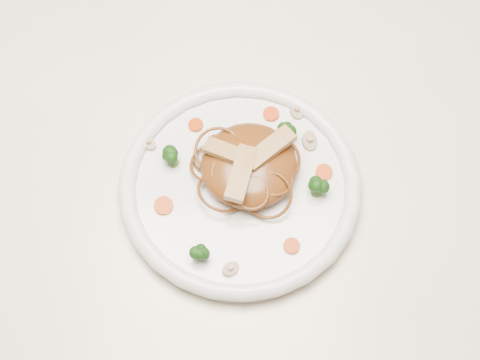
{
  "coord_description": "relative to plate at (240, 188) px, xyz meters",
  "views": [
    {
      "loc": [
        0.03,
        -0.45,
        1.52
      ],
      "look_at": [
        0.05,
        -0.08,
        0.78
      ],
      "focal_mm": 52.8,
      "sensor_mm": 36.0,
      "label": 1
    }
  ],
  "objects": [
    {
      "name": "broccoli_0",
      "position": [
        0.06,
        0.06,
        0.02
      ],
      "size": [
        0.03,
        0.03,
        0.03
      ],
      "primitive_type": null,
      "rotation": [
        0.0,
        0.0,
        0.4
      ],
      "color": "#14410D",
      "rests_on": "plate"
    },
    {
      "name": "carrot_3",
      "position": [
        -0.05,
        0.08,
        0.01
      ],
      "size": [
        0.02,
        0.02,
        0.0
      ],
      "primitive_type": "cylinder",
      "rotation": [
        0.0,
        0.0,
        -0.06
      ],
      "color": "#C93F07",
      "rests_on": "plate"
    },
    {
      "name": "ground",
      "position": [
        -0.05,
        0.08,
        -0.76
      ],
      "size": [
        4.0,
        4.0,
        0.0
      ],
      "primitive_type": "plane",
      "color": "#56341D",
      "rests_on": "ground"
    },
    {
      "name": "broccoli_3",
      "position": [
        0.09,
        -0.01,
        0.02
      ],
      "size": [
        0.04,
        0.04,
        0.03
      ],
      "primitive_type": null,
      "rotation": [
        0.0,
        0.0,
        -0.41
      ],
      "color": "#14410D",
      "rests_on": "plate"
    },
    {
      "name": "table",
      "position": [
        -0.05,
        0.08,
        -0.11
      ],
      "size": [
        1.2,
        0.8,
        0.75
      ],
      "color": "white",
      "rests_on": "ground"
    },
    {
      "name": "plate",
      "position": [
        0.0,
        0.0,
        0.0
      ],
      "size": [
        0.36,
        0.36,
        0.02
      ],
      "primitive_type": "cylinder",
      "rotation": [
        0.0,
        0.0,
        0.34
      ],
      "color": "white",
      "rests_on": "table"
    },
    {
      "name": "mushroom_3",
      "position": [
        0.07,
        0.1,
        0.01
      ],
      "size": [
        0.03,
        0.03,
        0.01
      ],
      "primitive_type": "cylinder",
      "rotation": [
        0.0,
        0.0,
        1.72
      ],
      "color": "#C2AA91",
      "rests_on": "plate"
    },
    {
      "name": "chicken_b",
      "position": [
        -0.01,
        0.02,
        0.05
      ],
      "size": [
        0.06,
        0.04,
        0.01
      ],
      "primitive_type": "cube",
      "rotation": [
        0.0,
        0.0,
        2.66
      ],
      "color": "tan",
      "rests_on": "noodle_mound"
    },
    {
      "name": "noodle_mound",
      "position": [
        0.01,
        0.02,
        0.02
      ],
      "size": [
        0.13,
        0.13,
        0.04
      ],
      "primitive_type": "ellipsoid",
      "rotation": [
        0.0,
        0.0,
        0.14
      ],
      "color": "brown",
      "rests_on": "plate"
    },
    {
      "name": "carrot_1",
      "position": [
        -0.09,
        -0.02,
        0.01
      ],
      "size": [
        0.03,
        0.03,
        0.0
      ],
      "primitive_type": "cylinder",
      "rotation": [
        0.0,
        0.0,
        0.41
      ],
      "color": "#C93F07",
      "rests_on": "plate"
    },
    {
      "name": "chicken_c",
      "position": [
        0.0,
        -0.0,
        0.05
      ],
      "size": [
        0.04,
        0.07,
        0.01
      ],
      "primitive_type": "cube",
      "rotation": [
        0.0,
        0.0,
        4.42
      ],
      "color": "tan",
      "rests_on": "noodle_mound"
    },
    {
      "name": "carrot_4",
      "position": [
        0.06,
        -0.08,
        0.01
      ],
      "size": [
        0.02,
        0.02,
        0.0
      ],
      "primitive_type": "cylinder",
      "rotation": [
        0.0,
        0.0,
        -0.24
      ],
      "color": "#C93F07",
      "rests_on": "plate"
    },
    {
      "name": "carrot_0",
      "position": [
        0.04,
        0.1,
        0.01
      ],
      "size": [
        0.02,
        0.02,
        0.0
      ],
      "primitive_type": "cylinder",
      "rotation": [
        0.0,
        0.0,
        0.17
      ],
      "color": "#C93F07",
      "rests_on": "plate"
    },
    {
      "name": "broccoli_1",
      "position": [
        -0.08,
        0.03,
        0.02
      ],
      "size": [
        0.03,
        0.03,
        0.03
      ],
      "primitive_type": null,
      "rotation": [
        0.0,
        0.0,
        0.27
      ],
      "color": "#14410D",
      "rests_on": "plate"
    },
    {
      "name": "carrot_2",
      "position": [
        0.1,
        0.01,
        0.01
      ],
      "size": [
        0.03,
        0.03,
        0.0
      ],
      "primitive_type": "cylinder",
      "rotation": [
        0.0,
        0.0,
        0.41
      ],
      "color": "#C93F07",
      "rests_on": "plate"
    },
    {
      "name": "broccoli_2",
      "position": [
        -0.05,
        -0.09,
        0.02
      ],
      "size": [
        0.03,
        0.03,
        0.03
      ],
      "primitive_type": null,
      "rotation": [
        0.0,
        0.0,
        0.26
      ],
      "color": "#14410D",
      "rests_on": "plate"
    },
    {
      "name": "mushroom_2",
      "position": [
        -0.11,
        0.06,
        0.01
      ],
      "size": [
        0.03,
        0.03,
        0.01
      ],
      "primitive_type": "cylinder",
      "rotation": [
        0.0,
        0.0,
        -0.89
      ],
      "color": "#C2AA91",
      "rests_on": "plate"
    },
    {
      "name": "chicken_a",
      "position": [
        0.04,
        0.03,
        0.05
      ],
      "size": [
        0.06,
        0.06,
        0.01
      ],
      "primitive_type": "cube",
      "rotation": [
        0.0,
        0.0,
        0.66
      ],
      "color": "tan",
      "rests_on": "noodle_mound"
    },
    {
      "name": "mushroom_1",
      "position": [
        0.09,
        0.06,
        0.01
      ],
      "size": [
        0.03,
        0.03,
        0.01
      ],
      "primitive_type": "cylinder",
      "rotation": [
        0.0,
        0.0,
        1.63
      ],
      "color": "#C2AA91",
      "rests_on": "plate"
    },
    {
      "name": "mushroom_0",
      "position": [
        -0.01,
        -0.11,
        0.01
      ],
      "size": [
        0.03,
        0.03,
        0.01
      ],
      "primitive_type": "cylinder",
      "rotation": [
        0.0,
        0.0,
        0.62
      ],
      "color": "#C2AA91",
      "rests_on": "plate"
    }
  ]
}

